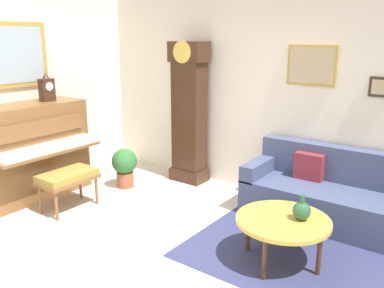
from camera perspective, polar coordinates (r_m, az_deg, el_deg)
ground_plane at (r=4.09m, az=-8.21°, el=-16.67°), size 6.40×6.00×0.10m
wall_back at (r=5.48m, az=9.24°, el=7.68°), size 5.30×0.13×2.80m
area_rug at (r=4.20m, az=14.27°, el=-15.24°), size 2.10×1.50×0.01m
piano at (r=5.70m, az=-21.83°, el=-0.88°), size 0.87×1.44×1.25m
piano_bench at (r=5.18m, az=-17.23°, el=-4.60°), size 0.42×0.70×0.48m
grandfather_clock at (r=5.80m, az=-0.43°, el=3.90°), size 0.52×0.34×2.03m
couch at (r=4.94m, az=18.92°, el=-6.88°), size 1.90×0.80×0.84m
coffee_table at (r=3.90m, az=12.79°, el=-10.71°), size 0.88×0.88×0.45m
mantel_clock at (r=5.71m, az=-19.92°, el=7.45°), size 0.13×0.18×0.38m
green_jug at (r=3.87m, az=15.31°, el=-9.13°), size 0.17×0.17×0.24m
potted_plant at (r=5.77m, az=-9.55°, el=-2.98°), size 0.36×0.36×0.56m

